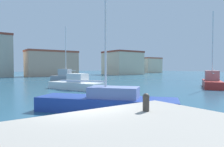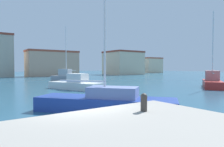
# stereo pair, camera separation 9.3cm
# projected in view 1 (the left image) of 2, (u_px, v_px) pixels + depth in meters

# --- Properties ---
(water) EXTENTS (160.00, 160.00, 0.00)m
(water) POSITION_uv_depth(u_px,v_px,m) (109.00, 82.00, 32.43)
(water) COLOR #285670
(water) RESTS_ON ground
(mooring_bollard) EXTENTS (0.22, 0.22, 0.57)m
(mooring_bollard) POSITION_uv_depth(u_px,v_px,m) (146.00, 101.00, 6.34)
(mooring_bollard) COLOR #38332D
(mooring_bollard) RESTS_ON pier_quay
(sailboat_blue_far_right) EXTENTS (6.55, 7.30, 10.86)m
(sailboat_blue_far_right) POSITION_uv_depth(u_px,v_px,m) (107.00, 102.00, 11.26)
(sailboat_blue_far_right) COLOR #233D93
(sailboat_blue_far_right) RESTS_ON water
(sailboat_red_inner_mooring) EXTENTS (6.18, 4.95, 9.15)m
(sailboat_red_inner_mooring) POSITION_uv_depth(u_px,v_px,m) (212.00, 82.00, 24.37)
(sailboat_red_inner_mooring) COLOR #B22823
(sailboat_red_inner_mooring) RESTS_ON water
(sailboat_grey_distant_north) EXTENTS (3.92, 5.63, 9.08)m
(sailboat_grey_distant_north) POSITION_uv_depth(u_px,v_px,m) (66.00, 77.00, 33.35)
(sailboat_grey_distant_north) COLOR gray
(sailboat_grey_distant_north) RESTS_ON water
(motorboat_white_mid_harbor) EXTENTS (4.41, 6.93, 1.75)m
(motorboat_white_mid_harbor) POSITION_uv_depth(u_px,v_px,m) (76.00, 84.00, 22.52)
(motorboat_white_mid_harbor) COLOR white
(motorboat_white_mid_harbor) RESTS_ON water
(warehouse_block) EXTENTS (13.27, 5.70, 6.76)m
(warehouse_block) POSITION_uv_depth(u_px,v_px,m) (52.00, 63.00, 53.60)
(warehouse_block) COLOR tan
(warehouse_block) RESTS_ON ground
(waterfront_apartments) EXTENTS (10.20, 9.80, 7.39)m
(waterfront_apartments) POSITION_uv_depth(u_px,v_px,m) (123.00, 63.00, 64.61)
(waterfront_apartments) COLOR beige
(waterfront_apartments) RESTS_ON ground
(harbor_office) EXTENTS (8.26, 6.72, 6.14)m
(harbor_office) POSITION_uv_depth(u_px,v_px,m) (149.00, 65.00, 81.89)
(harbor_office) COLOR beige
(harbor_office) RESTS_ON ground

